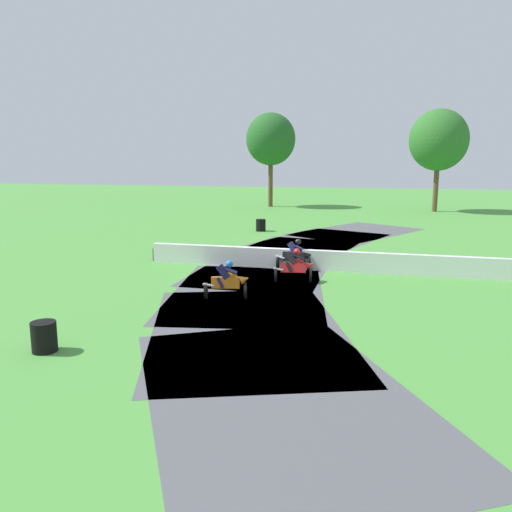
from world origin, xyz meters
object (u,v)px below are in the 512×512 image
at_px(tire_stack_mid_a, 159,255).
at_px(tire_stack_mid_b, 44,337).
at_px(motorcycle_chase_red, 295,266).
at_px(motorcycle_trailing_orange, 228,281).
at_px(tire_stack_near, 261,225).
at_px(motorcycle_lead_black, 296,255).

height_order(tire_stack_mid_a, tire_stack_mid_b, tire_stack_mid_b).
xyz_separation_m(motorcycle_chase_red, tire_stack_mid_b, (-5.31, -8.99, -0.24)).
bearing_deg(tire_stack_mid_a, motorcycle_trailing_orange, -49.65).
relative_size(tire_stack_near, tire_stack_mid_a, 1.33).
xyz_separation_m(tire_stack_mid_a, tire_stack_mid_b, (1.72, -11.89, 0.10)).
xyz_separation_m(motorcycle_trailing_orange, tire_stack_mid_a, (-5.05, 5.95, -0.36)).
distance_m(motorcycle_chase_red, tire_stack_mid_b, 10.45).
bearing_deg(tire_stack_mid_a, tire_stack_near, 75.60).
distance_m(tire_stack_near, tire_stack_mid_a, 11.23).
height_order(motorcycle_lead_black, tire_stack_mid_a, motorcycle_lead_black).
bearing_deg(tire_stack_mid_a, motorcycle_lead_black, -5.04).
bearing_deg(motorcycle_trailing_orange, tire_stack_mid_a, 130.35).
distance_m(motorcycle_lead_black, tire_stack_mid_a, 6.78).
relative_size(motorcycle_trailing_orange, tire_stack_near, 2.10).
relative_size(tire_stack_mid_a, tire_stack_mid_b, 0.75).
distance_m(motorcycle_lead_black, motorcycle_trailing_orange, 5.61).
height_order(motorcycle_trailing_orange, tire_stack_near, motorcycle_trailing_orange).
bearing_deg(tire_stack_mid_b, tire_stack_mid_a, 98.23).
bearing_deg(motorcycle_chase_red, tire_stack_mid_a, 157.61).
bearing_deg(motorcycle_chase_red, motorcycle_trailing_orange, -123.00).
distance_m(motorcycle_lead_black, motorcycle_chase_red, 2.32).
bearing_deg(tire_stack_near, motorcycle_chase_red, -72.89).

